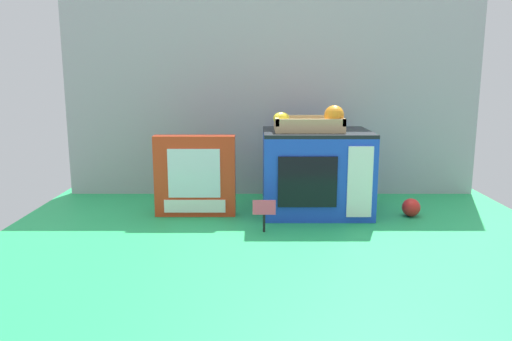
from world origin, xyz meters
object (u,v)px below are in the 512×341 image
object	(u,v)px
food_groups_crate	(311,123)
loose_toy_apple	(411,207)
cookie_set_box	(195,176)
price_sign	(264,211)
toy_microwave	(316,172)

from	to	relation	value
food_groups_crate	loose_toy_apple	size ratio (longest dim) A/B	3.95
food_groups_crate	cookie_set_box	xyz separation A→B (m)	(-0.39, -0.03, -0.17)
price_sign	loose_toy_apple	size ratio (longest dim) A/B	1.63
toy_microwave	cookie_set_box	distance (m)	0.42
cookie_set_box	loose_toy_apple	bearing A→B (deg)	-1.19
price_sign	cookie_set_box	bearing A→B (deg)	141.09
food_groups_crate	price_sign	bearing A→B (deg)	-126.43
price_sign	toy_microwave	bearing A→B (deg)	51.60
cookie_set_box	price_sign	xyz separation A→B (m)	(0.23, -0.19, -0.07)
toy_microwave	cookie_set_box	world-z (taller)	toy_microwave
toy_microwave	price_sign	world-z (taller)	toy_microwave
cookie_set_box	loose_toy_apple	size ratio (longest dim) A/B	4.46
toy_microwave	food_groups_crate	size ratio (longest dim) A/B	1.49
food_groups_crate	cookie_set_box	size ratio (longest dim) A/B	0.89
toy_microwave	price_sign	bearing A→B (deg)	-128.40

